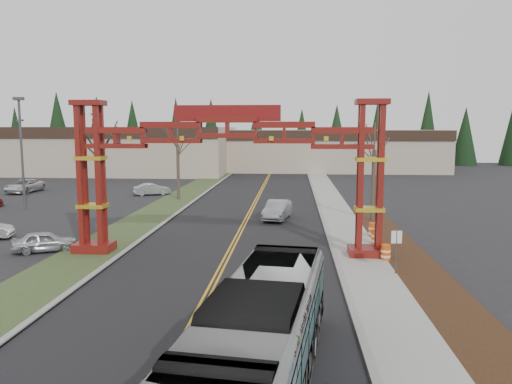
# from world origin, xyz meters

# --- Properties ---
(road) EXTENTS (12.00, 110.00, 0.02)m
(road) POSITION_xyz_m (0.00, 25.00, 0.01)
(road) COLOR black
(road) RESTS_ON ground
(lane_line_left) EXTENTS (0.12, 100.00, 0.01)m
(lane_line_left) POSITION_xyz_m (-0.12, 25.00, 0.03)
(lane_line_left) COLOR gold
(lane_line_left) RESTS_ON road
(lane_line_right) EXTENTS (0.12, 100.00, 0.01)m
(lane_line_right) POSITION_xyz_m (0.12, 25.00, 0.03)
(lane_line_right) COLOR gold
(lane_line_right) RESTS_ON road
(curb_right) EXTENTS (0.30, 110.00, 0.15)m
(curb_right) POSITION_xyz_m (6.15, 25.00, 0.07)
(curb_right) COLOR gray
(curb_right) RESTS_ON ground
(sidewalk_right) EXTENTS (2.60, 110.00, 0.14)m
(sidewalk_right) POSITION_xyz_m (7.60, 25.00, 0.08)
(sidewalk_right) COLOR gray
(sidewalk_right) RESTS_ON ground
(landscape_strip) EXTENTS (2.60, 50.00, 0.12)m
(landscape_strip) POSITION_xyz_m (10.20, 10.00, 0.06)
(landscape_strip) COLOR black
(landscape_strip) RESTS_ON ground
(grass_median) EXTENTS (4.00, 110.00, 0.08)m
(grass_median) POSITION_xyz_m (-8.00, 25.00, 0.04)
(grass_median) COLOR #314321
(grass_median) RESTS_ON ground
(curb_left) EXTENTS (0.30, 110.00, 0.15)m
(curb_left) POSITION_xyz_m (-6.15, 25.00, 0.07)
(curb_left) COLOR gray
(curb_left) RESTS_ON ground
(gateway_arch) EXTENTS (18.20, 1.60, 8.90)m
(gateway_arch) POSITION_xyz_m (0.00, 18.00, 5.98)
(gateway_arch) COLOR #64140D
(gateway_arch) RESTS_ON ground
(retail_building_west) EXTENTS (46.00, 22.30, 7.50)m
(retail_building_west) POSITION_xyz_m (-30.00, 71.96, 3.76)
(retail_building_west) COLOR tan
(retail_building_west) RESTS_ON ground
(retail_building_east) EXTENTS (38.00, 20.30, 7.00)m
(retail_building_east) POSITION_xyz_m (10.00, 79.95, 3.51)
(retail_building_east) COLOR tan
(retail_building_east) RESTS_ON ground
(conifer_treeline) EXTENTS (116.10, 5.60, 13.00)m
(conifer_treeline) POSITION_xyz_m (0.25, 92.00, 6.49)
(conifer_treeline) COLOR black
(conifer_treeline) RESTS_ON ground
(transit_bus) EXTENTS (4.05, 11.54, 3.15)m
(transit_bus) POSITION_xyz_m (2.90, 3.01, 1.57)
(transit_bus) COLOR #939499
(transit_bus) RESTS_ON ground
(silver_sedan) EXTENTS (2.41, 4.87, 1.53)m
(silver_sedan) POSITION_xyz_m (2.48, 29.64, 0.77)
(silver_sedan) COLOR #A5A8AD
(silver_sedan) RESTS_ON ground
(parked_car_near_a) EXTENTS (3.92, 2.86, 1.24)m
(parked_car_near_a) POSITION_xyz_m (-11.00, 18.00, 0.62)
(parked_car_near_a) COLOR #B2B4BA
(parked_car_near_a) RESTS_ON ground
(parked_car_far_a) EXTENTS (4.15, 2.80, 1.29)m
(parked_car_far_a) POSITION_xyz_m (-11.76, 43.41, 0.65)
(parked_car_far_a) COLOR #A8ABB0
(parked_car_far_a) RESTS_ON ground
(parked_car_far_b) EXTENTS (2.77, 5.51, 1.50)m
(parked_car_far_b) POSITION_xyz_m (-26.97, 44.55, 0.75)
(parked_car_far_b) COLOR silver
(parked_car_far_b) RESTS_ON ground
(bare_tree_median_mid) EXTENTS (3.08, 3.08, 8.05)m
(bare_tree_median_mid) POSITION_xyz_m (-8.00, 19.33, 5.97)
(bare_tree_median_mid) COLOR #382D26
(bare_tree_median_mid) RESTS_ON ground
(bare_tree_median_far) EXTENTS (3.20, 3.20, 7.78)m
(bare_tree_median_far) POSITION_xyz_m (-8.00, 39.98, 5.63)
(bare_tree_median_far) COLOR #382D26
(bare_tree_median_far) RESTS_ON ground
(bare_tree_right_far) EXTENTS (3.24, 3.24, 7.77)m
(bare_tree_right_far) POSITION_xyz_m (10.00, 29.29, 5.59)
(bare_tree_right_far) COLOR #382D26
(bare_tree_right_far) RESTS_ON ground
(light_pole_near) EXTENTS (0.87, 0.44, 10.05)m
(light_pole_near) POSITION_xyz_m (-20.57, 33.00, 5.81)
(light_pole_near) COLOR #3F3F44
(light_pole_near) RESTS_ON ground
(light_pole_mid) EXTENTS (0.72, 0.36, 8.32)m
(light_pole_mid) POSITION_xyz_m (-27.38, 45.10, 4.81)
(light_pole_mid) COLOR #3F3F44
(light_pole_mid) RESTS_ON ground
(light_pole_far) EXTENTS (0.82, 0.41, 9.43)m
(light_pole_far) POSITION_xyz_m (-24.85, 60.29, 5.46)
(light_pole_far) COLOR #3F3F44
(light_pole_far) RESTS_ON ground
(street_sign) EXTENTS (0.52, 0.08, 2.30)m
(street_sign) POSITION_xyz_m (8.83, 14.44, 1.65)
(street_sign) COLOR #3F3F44
(street_sign) RESTS_ON ground
(barrel_south) EXTENTS (0.53, 0.53, 0.98)m
(barrel_south) POSITION_xyz_m (8.83, 17.08, 0.49)
(barrel_south) COLOR #E3510C
(barrel_south) RESTS_ON ground
(barrel_mid) EXTENTS (0.59, 0.59, 1.09)m
(barrel_mid) POSITION_xyz_m (8.89, 20.75, 0.54)
(barrel_mid) COLOR #E3510C
(barrel_mid) RESTS_ON ground
(barrel_north) EXTENTS (0.57, 0.57, 1.06)m
(barrel_north) POSITION_xyz_m (9.06, 23.02, 0.53)
(barrel_north) COLOR #E3510C
(barrel_north) RESTS_ON ground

